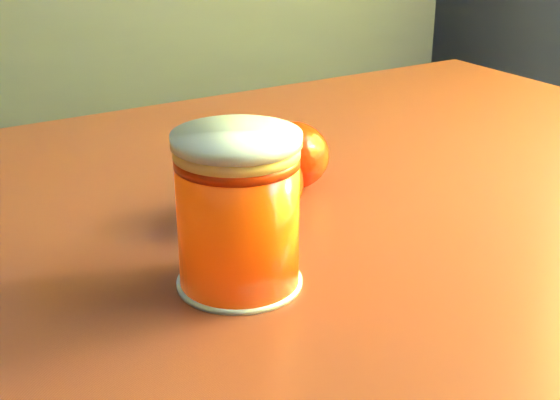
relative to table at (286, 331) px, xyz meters
name	(u,v)px	position (x,y,z in m)	size (l,w,h in m)	color
table	(286,331)	(0.00, 0.00, 0.00)	(1.18, 0.92, 0.80)	maroon
juice_glass	(238,212)	(-0.07, -0.08, 0.15)	(0.08, 0.08, 0.10)	#FF3E05
orange_front	(257,183)	(-0.02, 0.01, 0.13)	(0.07, 0.07, 0.06)	#FF2405
orange_back	(292,155)	(0.03, 0.07, 0.13)	(0.07, 0.07, 0.06)	#FF2405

